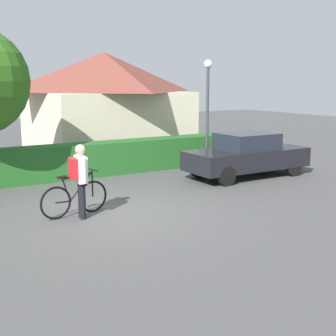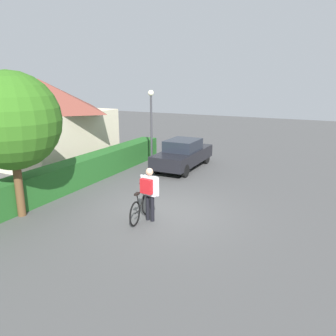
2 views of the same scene
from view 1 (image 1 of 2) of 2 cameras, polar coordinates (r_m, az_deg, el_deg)
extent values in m
plane|color=#464646|center=(11.11, -6.62, -5.58)|extent=(60.00, 60.00, 0.00)
cube|color=#215921|center=(15.12, -13.87, 0.62)|extent=(14.41, 0.90, 1.09)
cube|color=beige|center=(20.81, -7.67, 5.63)|extent=(5.93, 5.86, 2.64)
pyramid|color=brown|center=(20.74, -7.82, 11.58)|extent=(6.22, 6.16, 1.68)
cube|color=black|center=(15.35, 9.63, 1.15)|extent=(4.15, 1.64, 0.62)
cube|color=#1E232D|center=(15.25, 9.65, 3.26)|extent=(1.76, 1.43, 0.53)
cylinder|color=black|center=(16.86, 11.60, 0.86)|extent=(0.59, 0.18, 0.59)
cylinder|color=black|center=(15.86, 15.15, 0.10)|extent=(0.59, 0.18, 0.59)
cylinder|color=black|center=(15.10, 3.77, -0.07)|extent=(0.59, 0.18, 0.59)
cylinder|color=black|center=(13.97, 7.18, -1.00)|extent=(0.59, 0.18, 0.59)
torus|color=black|center=(11.24, -9.21, -3.45)|extent=(0.76, 0.16, 0.76)
torus|color=black|center=(10.80, -13.59, -4.18)|extent=(0.76, 0.16, 0.76)
cylinder|color=black|center=(11.03, -10.58, -2.17)|extent=(0.62, 0.12, 0.66)
cylinder|color=black|center=(10.86, -12.36, -2.64)|extent=(0.22, 0.07, 0.57)
cylinder|color=black|center=(10.92, -11.16, -0.97)|extent=(0.73, 0.14, 0.09)
cylinder|color=black|center=(10.88, -12.73, -4.09)|extent=(0.37, 0.09, 0.05)
cylinder|color=black|center=(11.17, -9.25, -1.91)|extent=(0.04, 0.04, 0.62)
cube|color=black|center=(10.75, -12.86, -1.10)|extent=(0.23, 0.13, 0.06)
cylinder|color=black|center=(11.10, -9.30, -0.20)|extent=(0.10, 0.50, 0.03)
cylinder|color=black|center=(10.85, -10.63, -3.80)|extent=(0.13, 0.13, 0.84)
cylinder|color=black|center=(10.68, -10.40, -4.01)|extent=(0.13, 0.13, 0.84)
cube|color=silver|center=(10.61, -10.64, -0.15)|extent=(0.26, 0.51, 0.59)
sphere|color=tan|center=(10.54, -10.72, 2.23)|extent=(0.23, 0.23, 0.23)
cylinder|color=silver|center=(10.89, -11.02, 0.19)|extent=(0.09, 0.09, 0.57)
cylinder|color=silver|center=(10.33, -10.24, -0.34)|extent=(0.09, 0.09, 0.57)
cube|color=red|center=(10.57, -11.49, -0.05)|extent=(0.20, 0.41, 0.45)
cylinder|color=#38383D|center=(15.99, 4.83, 5.83)|extent=(0.10, 0.10, 3.53)
sphere|color=#F2EDCC|center=(15.95, 4.94, 12.59)|extent=(0.28, 0.28, 0.28)
camera|label=2|loc=(7.08, -78.33, 12.38)|focal=36.11mm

